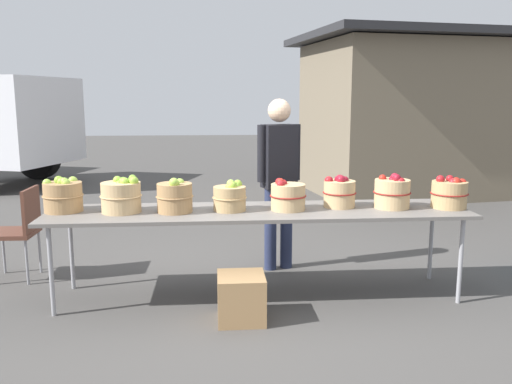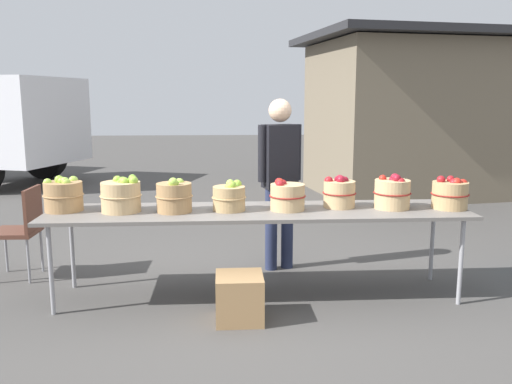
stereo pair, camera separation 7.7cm
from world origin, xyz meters
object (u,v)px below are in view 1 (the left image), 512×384
at_px(apple_basket_green_0, 63,196).
at_px(apple_basket_red_3, 449,193).
at_px(produce_crate, 241,298).
at_px(apple_basket_red_2, 392,193).
at_px(apple_basket_green_1, 122,196).
at_px(vendor_adult, 279,171).
at_px(apple_basket_red_1, 339,192).
at_px(apple_basket_green_3, 230,197).
at_px(market_table, 259,214).
at_px(apple_basket_red_0, 288,196).
at_px(apple_basket_green_2, 175,197).
at_px(folding_chair, 20,226).

height_order(apple_basket_green_0, apple_basket_red_3, apple_basket_green_0).
bearing_deg(apple_basket_green_0, produce_crate, -22.00).
bearing_deg(apple_basket_green_0, apple_basket_red_2, -1.68).
distance_m(apple_basket_green_1, vendor_adult, 1.56).
distance_m(apple_basket_red_1, apple_basket_red_2, 0.44).
height_order(apple_basket_red_1, vendor_adult, vendor_adult).
bearing_deg(apple_basket_green_3, apple_basket_green_1, 179.80).
bearing_deg(produce_crate, apple_basket_red_1, 33.40).
height_order(apple_basket_red_2, apple_basket_red_3, apple_basket_red_2).
height_order(apple_basket_green_3, vendor_adult, vendor_adult).
bearing_deg(vendor_adult, apple_basket_green_0, 3.72).
xyz_separation_m(apple_basket_green_0, apple_basket_red_1, (2.31, -0.00, -0.00)).
height_order(market_table, apple_basket_red_0, apple_basket_red_0).
relative_size(apple_basket_green_1, apple_basket_red_0, 1.11).
height_order(vendor_adult, produce_crate, vendor_adult).
xyz_separation_m(market_table, apple_basket_red_3, (1.62, -0.04, 0.16)).
bearing_deg(apple_basket_green_3, apple_basket_red_3, -1.33).
height_order(apple_basket_green_2, apple_basket_red_1, apple_basket_green_2).
bearing_deg(apple_basket_green_1, apple_basket_green_0, 172.03).
relative_size(market_table, apple_basket_red_2, 11.10).
xyz_separation_m(market_table, apple_basket_green_3, (-0.24, 0.00, 0.15)).
bearing_deg(apple_basket_green_2, produce_crate, -42.83).
distance_m(market_table, folding_chair, 2.26).
xyz_separation_m(apple_basket_red_3, folding_chair, (-3.78, 0.65, -0.37)).
xyz_separation_m(market_table, apple_basket_red_1, (0.70, 0.07, 0.16)).
xyz_separation_m(apple_basket_red_3, vendor_adult, (-1.36, 0.77, 0.11)).
bearing_deg(apple_basket_red_2, apple_basket_red_3, -3.99).
relative_size(apple_basket_green_3, produce_crate, 0.81).
height_order(apple_basket_red_0, apple_basket_red_3, apple_basket_red_3).
bearing_deg(produce_crate, folding_chair, 150.70).
xyz_separation_m(apple_basket_green_1, apple_basket_red_2, (2.26, -0.01, -0.01)).
xyz_separation_m(apple_basket_green_3, vendor_adult, (0.50, 0.72, 0.12)).
xyz_separation_m(apple_basket_green_3, folding_chair, (-1.92, 0.61, -0.36)).
distance_m(apple_basket_green_0, apple_basket_red_0, 1.85).
bearing_deg(apple_basket_green_1, apple_basket_red_3, -0.97).
bearing_deg(apple_basket_red_1, apple_basket_green_3, -175.80).
xyz_separation_m(apple_basket_green_3, apple_basket_red_0, (0.48, -0.02, 0.00)).
distance_m(market_table, apple_basket_red_2, 1.15).
bearing_deg(apple_basket_red_0, apple_basket_red_1, 10.37).
bearing_deg(produce_crate, apple_basket_red_3, 14.49).
bearing_deg(apple_basket_green_0, apple_basket_red_0, -2.66).
distance_m(market_table, apple_basket_green_1, 1.14).
distance_m(folding_chair, produce_crate, 2.30).
relative_size(apple_basket_green_0, produce_crate, 0.92).
relative_size(market_table, folding_chair, 4.07).
bearing_deg(apple_basket_green_2, apple_basket_green_1, 175.52).
relative_size(folding_chair, produce_crate, 2.41).
distance_m(apple_basket_green_0, apple_basket_red_2, 2.75).
height_order(apple_basket_red_0, apple_basket_red_2, apple_basket_red_2).
distance_m(apple_basket_red_0, apple_basket_red_2, 0.90).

